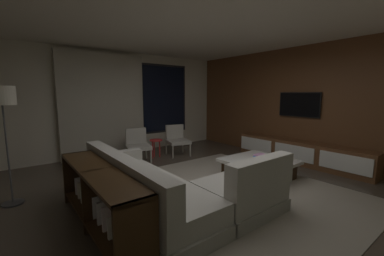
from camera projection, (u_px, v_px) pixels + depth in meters
The scene contains 15 objects.
floor at pixel (213, 195), 3.87m from camera, with size 9.20×9.20×0.00m, color #473D33.
back_wall_with_window at pixel (121, 103), 6.47m from camera, with size 6.60×0.30×2.70m.
media_wall at pixel (312, 105), 5.53m from camera, with size 0.12×7.80×2.70m.
ceiling at pixel (215, 17), 3.49m from camera, with size 8.20×8.20×0.00m, color beige.
area_rug at pixel (233, 191), 4.00m from camera, with size 3.20×3.80×0.01m, color gray.
sectional_couch at pixel (171, 191), 3.29m from camera, with size 1.98×2.50×0.82m.
coffee_table at pixel (259, 168), 4.61m from camera, with size 1.16×1.16×0.36m.
book_stack_on_coffee_table at pixel (261, 157), 4.56m from camera, with size 0.29×0.19×0.11m.
accent_chair_near_window at pixel (177, 138), 6.37m from camera, with size 0.65×0.66×0.78m.
accent_chair_by_curtain at pixel (137, 143), 5.74m from camera, with size 0.66×0.67×0.78m.
side_stool at pixel (156, 143), 6.06m from camera, with size 0.32×0.32×0.46m.
media_console at pixel (300, 153), 5.55m from camera, with size 0.46×3.10×0.52m.
mounted_tv at pixel (299, 105), 5.66m from camera, with size 0.05×0.99×0.58m.
console_table_behind_couch at pixel (99, 196), 2.83m from camera, with size 0.40×2.10×0.74m.
standing_lamp at pixel (2, 104), 3.33m from camera, with size 0.34×0.34×1.71m.
Camera 1 is at (-2.52, -2.70, 1.60)m, focal length 22.56 mm.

